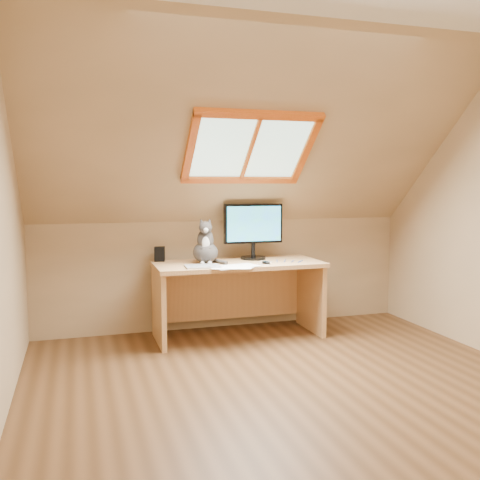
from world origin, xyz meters
name	(u,v)px	position (x,y,z in m)	size (l,w,h in m)	color
ground	(300,395)	(0.00, 0.00, 0.00)	(3.50, 3.50, 0.00)	brown
room_shell	(309,168)	(0.00, -0.09, 1.43)	(3.52, 3.52, 2.41)	tan
desk	(236,284)	(0.00, 1.44, 0.45)	(1.45, 0.64, 0.66)	#E3A86B
monitor	(253,227)	(0.19, 1.51, 0.95)	(0.54, 0.23, 0.50)	black
cat	(205,247)	(-0.28, 1.40, 0.80)	(0.25, 0.29, 0.39)	#403B39
desk_speaker	(160,254)	(-0.64, 1.63, 0.73)	(0.09, 0.09, 0.13)	black
graphics_tablet	(203,266)	(-0.36, 1.19, 0.67)	(0.28, 0.20, 0.01)	#B2B2B7
mouse	(266,263)	(0.19, 1.18, 0.68)	(0.05, 0.09, 0.03)	black
papers	(240,266)	(-0.06, 1.12, 0.67)	(0.35, 0.30, 0.01)	white
cables	(279,262)	(0.34, 1.26, 0.67)	(0.51, 0.26, 0.01)	silver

